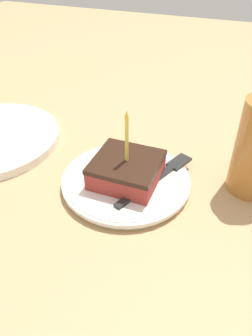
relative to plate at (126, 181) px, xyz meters
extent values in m
cube|color=tan|center=(0.02, 0.01, -0.03)|extent=(2.40, 2.40, 0.04)
cylinder|color=white|center=(0.00, 0.00, 0.00)|extent=(0.20, 0.20, 0.02)
cylinder|color=white|center=(0.00, 0.00, 0.00)|extent=(0.21, 0.21, 0.01)
cube|color=#99332D|center=(0.00, 0.00, 0.02)|extent=(0.10, 0.10, 0.03)
cube|color=black|center=(0.00, 0.00, 0.04)|extent=(0.10, 0.10, 0.01)
cylinder|color=#EAD84C|center=(0.00, 0.00, 0.08)|extent=(0.01, 0.01, 0.07)
cone|color=yellow|center=(0.00, 0.00, 0.13)|extent=(0.01, 0.01, 0.01)
cube|color=#262626|center=(0.04, -0.01, 0.01)|extent=(0.06, 0.13, 0.00)
cube|color=#262626|center=(0.07, 0.07, 0.01)|extent=(0.04, 0.05, 0.00)
camera|label=1|loc=(0.15, -0.39, 0.34)|focal=35.00mm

